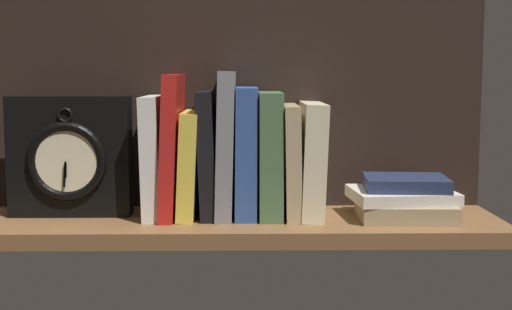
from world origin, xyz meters
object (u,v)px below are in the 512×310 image
book_red_requiem (172,146)px  book_cream_twain (311,159)px  book_gray_chess (226,144)px  framed_clock (70,157)px  book_tan_shortstories (291,160)px  book_stack_side (404,199)px  book_white_catcher (154,156)px  book_blue_modern (246,152)px  book_black_skeptic (208,154)px  book_green_romantic (270,154)px  book_yellow_seinlanguage (190,164)px

book_red_requiem → book_cream_twain: bearing=0.0°
book_gray_chess → framed_clock: book_gray_chess is taller
book_tan_shortstories → book_stack_side: bearing=-9.0°
book_white_catcher → book_stack_side: size_ratio=1.17×
book_red_requiem → book_blue_modern: bearing=0.0°
book_cream_twain → framed_clock: 39.77cm
book_cream_twain → framed_clock: framed_clock is taller
book_gray_chess → book_blue_modern: bearing=0.0°
book_black_skeptic → book_green_romantic: size_ratio=1.01×
book_red_requiem → book_blue_modern: 12.30cm
book_yellow_seinlanguage → book_blue_modern: (9.37, 0.00, 1.99)cm
book_green_romantic → book_tan_shortstories: bearing=0.0°
book_yellow_seinlanguage → book_green_romantic: size_ratio=0.84×
book_gray_chess → book_white_catcher: bearing=180.0°
book_stack_side → book_green_romantic: bearing=172.4°
book_blue_modern → book_white_catcher: bearing=180.0°
book_red_requiem → framed_clock: 16.89cm
book_white_catcher → book_stack_side: (40.93, -2.91, -6.69)cm
book_yellow_seinlanguage → book_green_romantic: 13.41cm
book_white_catcher → book_black_skeptic: book_black_skeptic is taller
book_tan_shortstories → book_yellow_seinlanguage: bearing=180.0°
book_yellow_seinlanguage → book_black_skeptic: size_ratio=0.84×
book_red_requiem → book_blue_modern: size_ratio=1.10×
book_yellow_seinlanguage → book_gray_chess: book_gray_chess is taller
book_white_catcher → book_tan_shortstories: (22.56, 0.00, -0.73)cm
book_yellow_seinlanguage → framed_clock: bearing=-179.6°
book_yellow_seinlanguage → book_cream_twain: 20.10cm
book_yellow_seinlanguage → book_white_catcher: bearing=180.0°
book_white_catcher → book_blue_modern: bearing=0.0°
book_stack_side → book_black_skeptic: bearing=174.8°
book_green_romantic → book_tan_shortstories: size_ratio=1.11×
book_yellow_seinlanguage → book_tan_shortstories: (16.74, 0.00, 0.56)cm
book_green_romantic → book_cream_twain: size_ratio=1.09×
book_gray_chess → framed_clock: (-25.65, -0.12, -2.09)cm
book_green_romantic → book_stack_side: bearing=-7.6°
book_tan_shortstories → book_blue_modern: bearing=180.0°
book_white_catcher → book_yellow_seinlanguage: (5.83, 0.00, -1.29)cm
book_tan_shortstories → book_stack_side: (18.36, -2.91, -5.96)cm
book_black_skeptic → framed_clock: size_ratio=1.04×
book_black_skeptic → book_green_romantic: 10.30cm
book_yellow_seinlanguage → book_gray_chess: 6.83cm
book_white_catcher → book_yellow_seinlanguage: bearing=0.0°
book_red_requiem → book_yellow_seinlanguage: size_ratio=1.35×
book_black_skeptic → book_stack_side: size_ratio=1.21×
book_green_romantic → book_black_skeptic: bearing=180.0°
book_white_catcher → book_cream_twain: book_white_catcher is taller
book_red_requiem → book_yellow_seinlanguage: bearing=0.0°
book_white_catcher → book_gray_chess: (11.80, 0.00, 2.03)cm
book_red_requiem → book_gray_chess: bearing=0.0°
book_white_catcher → book_gray_chess: size_ratio=0.83×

